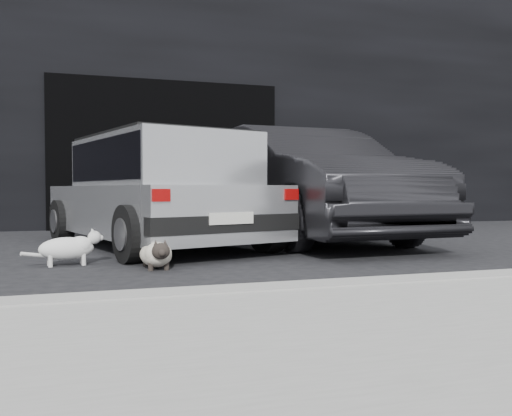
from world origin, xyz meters
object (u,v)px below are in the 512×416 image
object	(u,v)px
second_car	(302,183)
cat_white	(70,247)
silver_hatchback	(157,186)
cat_siamese	(157,254)

from	to	relation	value
second_car	cat_white	xyz separation A→B (m)	(-2.94, -1.66, -0.61)
silver_hatchback	second_car	bearing A→B (deg)	-6.32
silver_hatchback	cat_siamese	distance (m)	1.88
cat_siamese	cat_white	bearing A→B (deg)	-34.28
cat_white	silver_hatchback	bearing A→B (deg)	136.55
cat_siamese	cat_white	xyz separation A→B (m)	(-0.72, 0.46, 0.04)
silver_hatchback	second_car	distance (m)	2.02
silver_hatchback	cat_white	distance (m)	1.71
second_car	cat_white	distance (m)	3.43
silver_hatchback	cat_white	bearing A→B (deg)	-142.21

